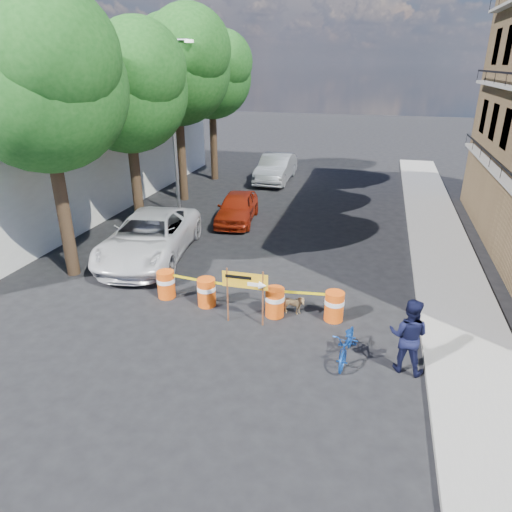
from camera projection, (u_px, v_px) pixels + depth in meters
The scene contains 19 objects.
ground at pixel (238, 328), 13.02m from camera, with size 120.00×120.00×0.00m, color black.
sidewalk_east at pixel (446, 266), 16.85m from camera, with size 2.40×40.00×0.15m, color gray.
white_building at pixel (56, 146), 23.83m from camera, with size 8.00×22.00×6.00m, color silver.
tree_near at pixel (44, 85), 13.91m from camera, with size 5.46×5.20×9.15m.
tree_mid_a at pixel (128, 89), 18.50m from camera, with size 5.25×5.00×8.68m.
tree_mid_b at pixel (178, 69), 22.66m from camera, with size 5.67×5.40×9.62m.
tree_far at pixel (212, 77), 27.31m from camera, with size 5.04×4.80×8.84m.
streetlamp at pixel (175, 124), 21.17m from camera, with size 1.25×0.18×8.00m.
barrel_far_left at pixel (166, 284), 14.60m from camera, with size 0.58×0.58×0.90m.
barrel_mid_left at pixel (207, 292), 14.09m from camera, with size 0.58×0.58×0.90m.
barrel_mid_right at pixel (275, 302), 13.51m from camera, with size 0.58×0.58×0.90m.
barrel_far_right at pixel (334, 306), 13.29m from camera, with size 0.58×0.58×0.90m.
detour_sign at pixel (250, 286), 12.78m from camera, with size 1.33×0.25×1.70m.
pedestrian at pixel (408, 336), 10.92m from camera, with size 0.94×0.74×1.94m, color black.
bicycle at pixel (349, 330), 11.34m from camera, with size 0.61×0.92×1.75m, color #13429E.
dog at pixel (292, 305), 13.65m from camera, with size 0.34×0.75×0.64m, color tan.
suv_white at pixel (149, 237), 17.46m from camera, with size 2.81×6.09×1.69m, color silver.
sedan_red at pixel (237, 207), 21.51m from camera, with size 1.65×4.10×1.40m, color #99220C.
sedan_silver at pixel (276, 168), 28.80m from camera, with size 1.81×5.18×1.71m, color #AFB2B7.
Camera 1 is at (3.37, -10.66, 7.01)m, focal length 32.00 mm.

